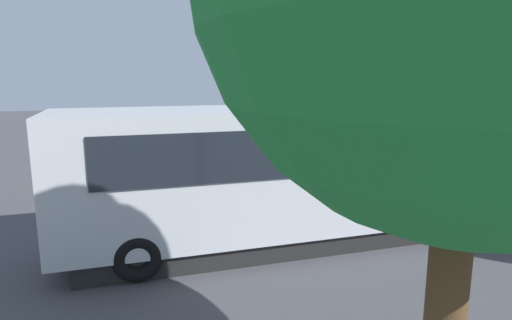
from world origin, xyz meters
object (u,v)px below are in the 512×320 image
at_px(parked_motorcycle_dark, 241,198).
at_px(tour_bus, 302,174).
at_px(parked_motorcycle_silver, 394,187).
at_px(stunt_motorcycle, 225,151).
at_px(spectator_left, 321,171).
at_px(spectator_far_left, 345,168).
at_px(spectator_centre, 284,170).
at_px(spectator_far_right, 223,175).
at_px(spectator_right, 252,172).

bearing_deg(parked_motorcycle_dark, tour_bus, 112.24).
xyz_separation_m(parked_motorcycle_silver, stunt_motorcycle, (4.48, -4.99, 0.52)).
bearing_deg(spectator_left, spectator_far_left, -158.83).
bearing_deg(parked_motorcycle_silver, spectator_far_left, -32.79).
bearing_deg(spectator_centre, spectator_far_right, 5.83).
bearing_deg(spectator_far_right, tour_bus, 116.07).
xyz_separation_m(spectator_right, spectator_far_right, (0.93, 0.12, -0.01)).
relative_size(tour_bus, parked_motorcycle_silver, 5.49).
relative_size(spectator_far_right, parked_motorcycle_silver, 0.87).
bearing_deg(parked_motorcycle_silver, tour_bus, 29.07).
distance_m(spectator_far_left, spectator_left, 1.06).
bearing_deg(spectator_right, spectator_far_right, 7.23).
relative_size(spectator_left, stunt_motorcycle, 0.93).
distance_m(parked_motorcycle_silver, stunt_motorcycle, 6.73).
xyz_separation_m(tour_bus, spectator_left, (-1.71, -2.70, -0.60)).
height_order(spectator_left, parked_motorcycle_silver, spectator_left).
bearing_deg(spectator_right, stunt_motorcycle, -89.93).
xyz_separation_m(spectator_far_left, spectator_far_right, (4.09, 0.24, 0.08)).
height_order(spectator_far_left, stunt_motorcycle, stunt_motorcycle).
distance_m(spectator_right, spectator_far_right, 0.94).
distance_m(spectator_left, parked_motorcycle_dark, 2.74).
bearing_deg(spectator_centre, spectator_far_left, -178.87).
distance_m(spectator_centre, parked_motorcycle_silver, 3.57).
distance_m(spectator_far_right, parked_motorcycle_silver, 5.47).
xyz_separation_m(spectator_right, stunt_motorcycle, (0.01, -4.27, -0.08)).
bearing_deg(spectator_far_right, spectator_right, -172.77).
height_order(spectator_far_right, parked_motorcycle_dark, spectator_far_right).
distance_m(tour_bus, spectator_centre, 3.15).
distance_m(spectator_far_left, parked_motorcycle_dark, 3.76).
bearing_deg(parked_motorcycle_silver, spectator_left, -11.45).
height_order(spectator_left, parked_motorcycle_dark, spectator_left).
relative_size(spectator_far_left, spectator_right, 0.92).
relative_size(spectator_far_left, parked_motorcycle_dark, 0.81).
height_order(parked_motorcycle_silver, parked_motorcycle_dark, same).
distance_m(spectator_left, parked_motorcycle_silver, 2.42).
relative_size(tour_bus, parked_motorcycle_dark, 5.51).
bearing_deg(stunt_motorcycle, spectator_far_left, 127.34).
xyz_separation_m(parked_motorcycle_dark, stunt_motorcycle, (-0.49, -4.91, 0.52)).
relative_size(spectator_left, spectator_right, 0.97).
relative_size(spectator_centre, stunt_motorcycle, 0.94).
bearing_deg(stunt_motorcycle, parked_motorcycle_dark, 84.34).
relative_size(spectator_far_left, spectator_left, 0.95).
bearing_deg(parked_motorcycle_dark, parked_motorcycle_silver, 179.06).
xyz_separation_m(spectator_left, stunt_motorcycle, (2.17, -4.52, -0.04)).
bearing_deg(parked_motorcycle_silver, parked_motorcycle_dark, -0.94).
height_order(spectator_far_right, stunt_motorcycle, spectator_far_right).
bearing_deg(parked_motorcycle_dark, spectator_right, -127.43).
distance_m(spectator_centre, stunt_motorcycle, 4.31).
height_order(spectator_left, spectator_centre, spectator_centre).
distance_m(tour_bus, spectator_left, 3.25).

